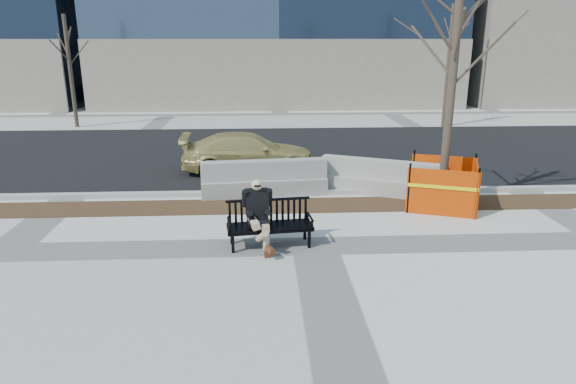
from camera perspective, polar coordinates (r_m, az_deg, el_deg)
The scene contains 12 objects.
ground at distance 10.44m, azimuth 3.05°, elevation -6.08°, with size 120.00×120.00×0.00m, color beige.
mulch_strip at distance 12.86m, azimuth 1.85°, elevation -1.52°, with size 40.00×1.20×0.02m, color #47301C.
asphalt_street at distance 18.82m, azimuth 0.27°, elevation 4.49°, with size 60.00×10.40×0.01m, color black.
curb at distance 13.74m, azimuth 1.52°, elevation -0.04°, with size 60.00×0.25×0.12m, color #9E9B93.
bench at distance 10.44m, azimuth -2.03°, elevation -6.05°, with size 1.77×0.63×0.94m, color black, non-canonical shape.
seated_man at distance 10.46m, azimuth -3.35°, elevation -6.02°, with size 0.60×1.00×1.40m, color black, non-canonical shape.
tree_fence at distance 13.39m, azimuth 16.79°, elevation -1.51°, with size 2.47×2.47×6.18m, color #F14401, non-canonical shape.
sedan at distance 16.20m, azimuth -4.40°, elevation 2.35°, with size 1.71×4.20×1.22m, color tan.
jersey_barrier_left at distance 13.75m, azimuth -2.66°, elevation -0.30°, with size 3.36×0.67×0.96m, color gray, non-canonical shape.
jersey_barrier_right at distance 14.06m, azimuth 10.37°, elevation -0.18°, with size 3.31×0.66×0.95m, color #9C9A92, non-canonical shape.
far_tree_left at distance 26.34m, azimuth -22.64°, elevation 6.79°, with size 2.04×2.04×5.51m, color #463B2D, non-canonical shape.
far_tree_right at distance 25.59m, azimuth 17.06°, elevation 7.09°, with size 2.21×2.21×5.98m, color #4A3B2F, non-canonical shape.
Camera 1 is at (-1.06, -9.54, 4.09)m, focal length 31.58 mm.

